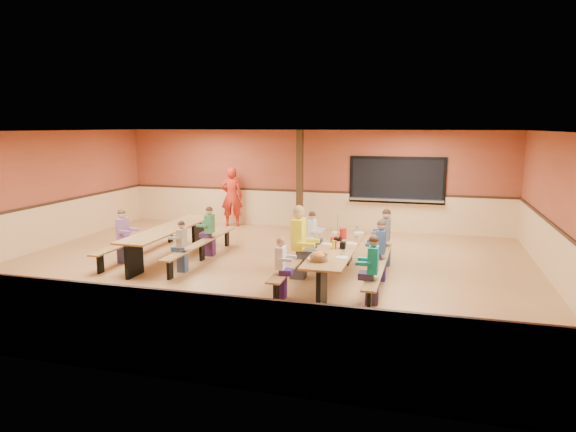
# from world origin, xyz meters

# --- Properties ---
(ground) EXTENTS (12.00, 12.00, 0.00)m
(ground) POSITION_xyz_m (0.00, 0.00, 0.00)
(ground) COLOR #9C693B
(ground) RESTS_ON ground
(room_envelope) EXTENTS (12.04, 10.04, 3.02)m
(room_envelope) POSITION_xyz_m (0.00, 0.00, 0.69)
(room_envelope) COLOR #99462C
(room_envelope) RESTS_ON ground
(kitchen_pass_through) EXTENTS (2.78, 0.28, 1.38)m
(kitchen_pass_through) POSITION_xyz_m (2.60, 4.96, 1.49)
(kitchen_pass_through) COLOR black
(kitchen_pass_through) RESTS_ON ground
(structural_post) EXTENTS (0.18, 0.18, 3.00)m
(structural_post) POSITION_xyz_m (-0.20, 4.40, 1.50)
(structural_post) COLOR black
(structural_post) RESTS_ON ground
(cafeteria_table_main) EXTENTS (1.91, 3.70, 0.74)m
(cafeteria_table_main) POSITION_xyz_m (1.80, -0.42, 0.53)
(cafeteria_table_main) COLOR olive
(cafeteria_table_main) RESTS_ON ground
(cafeteria_table_second) EXTENTS (1.91, 3.70, 0.74)m
(cafeteria_table_second) POSITION_xyz_m (-2.38, 0.41, 0.53)
(cafeteria_table_second) COLOR olive
(cafeteria_table_second) RESTS_ON ground
(seated_child_white_left) EXTENTS (0.33, 0.27, 1.13)m
(seated_child_white_left) POSITION_xyz_m (0.97, -1.67, 0.56)
(seated_child_white_left) COLOR white
(seated_child_white_left) RESTS_ON ground
(seated_adult_yellow) EXTENTS (0.51, 0.42, 1.49)m
(seated_adult_yellow) POSITION_xyz_m (0.97, -0.36, 0.75)
(seated_adult_yellow) COLOR yellow
(seated_adult_yellow) RESTS_ON ground
(seated_child_grey_left) EXTENTS (0.35, 0.29, 1.17)m
(seated_child_grey_left) POSITION_xyz_m (0.97, 0.91, 0.59)
(seated_child_grey_left) COLOR white
(seated_child_grey_left) RESTS_ON ground
(seated_child_teal_right) EXTENTS (0.37, 0.31, 1.22)m
(seated_child_teal_right) POSITION_xyz_m (2.62, -1.55, 0.61)
(seated_child_teal_right) COLOR #0F9E97
(seated_child_teal_right) RESTS_ON ground
(seated_child_navy_right) EXTENTS (0.38, 0.31, 1.23)m
(seated_child_navy_right) POSITION_xyz_m (2.62, -0.08, 0.62)
(seated_child_navy_right) COLOR navy
(seated_child_navy_right) RESTS_ON ground
(seated_child_char_right) EXTENTS (0.40, 0.32, 1.26)m
(seated_child_char_right) POSITION_xyz_m (2.62, 1.13, 0.63)
(seated_child_char_right) COLOR #52585E
(seated_child_char_right) RESTS_ON ground
(seated_child_purple_sec) EXTENTS (0.38, 0.31, 1.23)m
(seated_child_purple_sec) POSITION_xyz_m (-3.21, -0.26, 0.61)
(seated_child_purple_sec) COLOR #8A5C8D
(seated_child_purple_sec) RESTS_ON ground
(seated_child_green_sec) EXTENTS (0.36, 0.29, 1.18)m
(seated_child_green_sec) POSITION_xyz_m (-1.56, 0.88, 0.59)
(seated_child_green_sec) COLOR #377646
(seated_child_green_sec) RESTS_ON ground
(seated_child_tan_sec) EXTENTS (0.32, 0.26, 1.10)m
(seated_child_tan_sec) POSITION_xyz_m (-1.56, -0.58, 0.55)
(seated_child_tan_sec) COLOR #A99D8A
(seated_child_tan_sec) RESTS_ON ground
(standing_woman) EXTENTS (0.78, 0.61, 1.87)m
(standing_woman) POSITION_xyz_m (-2.43, 4.55, 0.93)
(standing_woman) COLOR red
(standing_woman) RESTS_ON ground
(punch_pitcher) EXTENTS (0.16, 0.16, 0.22)m
(punch_pitcher) POSITION_xyz_m (1.79, 0.30, 0.85)
(punch_pitcher) COLOR #B41D18
(punch_pitcher) RESTS_ON cafeteria_table_main
(chip_bowl) EXTENTS (0.32, 0.32, 0.15)m
(chip_bowl) POSITION_xyz_m (1.67, -1.64, 0.81)
(chip_bowl) COLOR orange
(chip_bowl) RESTS_ON cafeteria_table_main
(napkin_dispenser) EXTENTS (0.10, 0.14, 0.13)m
(napkin_dispenser) POSITION_xyz_m (1.93, -0.59, 0.80)
(napkin_dispenser) COLOR black
(napkin_dispenser) RESTS_ON cafeteria_table_main
(condiment_mustard) EXTENTS (0.06, 0.06, 0.17)m
(condiment_mustard) POSITION_xyz_m (1.76, -0.70, 0.82)
(condiment_mustard) COLOR yellow
(condiment_mustard) RESTS_ON cafeteria_table_main
(condiment_ketchup) EXTENTS (0.06, 0.06, 0.17)m
(condiment_ketchup) POSITION_xyz_m (1.79, -0.66, 0.82)
(condiment_ketchup) COLOR #B2140F
(condiment_ketchup) RESTS_ON cafeteria_table_main
(table_paddle) EXTENTS (0.16, 0.16, 0.56)m
(table_paddle) POSITION_xyz_m (1.71, 0.10, 0.88)
(table_paddle) COLOR black
(table_paddle) RESTS_ON cafeteria_table_main
(place_settings) EXTENTS (0.65, 3.30, 0.11)m
(place_settings) POSITION_xyz_m (1.80, -0.42, 0.80)
(place_settings) COLOR beige
(place_settings) RESTS_ON cafeteria_table_main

